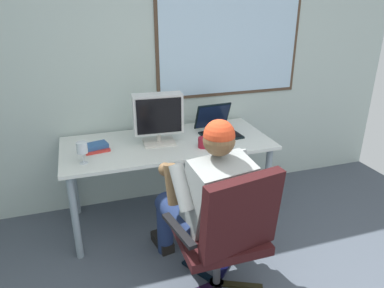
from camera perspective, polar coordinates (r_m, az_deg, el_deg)
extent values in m
cube|color=#B2C3BC|center=(3.22, -3.27, 13.03)|extent=(4.55, 0.06, 2.58)
cube|color=#4C3828|center=(3.33, 6.24, 18.59)|extent=(1.38, 0.01, 1.29)
cube|color=silver|center=(3.33, 6.27, 18.58)|extent=(1.32, 0.02, 1.23)
cylinder|color=gray|center=(2.75, -18.17, -11.13)|extent=(0.05, 0.05, 0.69)
cylinder|color=gray|center=(3.09, 11.86, -6.45)|extent=(0.05, 0.05, 0.69)
cylinder|color=gray|center=(3.29, -18.40, -5.29)|extent=(0.05, 0.05, 0.69)
cylinder|color=gray|center=(3.58, 7.01, -1.92)|extent=(0.05, 0.05, 0.69)
cube|color=silver|center=(2.93, -3.95, 0.10)|extent=(1.68, 0.76, 0.03)
cube|color=black|center=(2.61, 7.56, -21.44)|extent=(0.30, 0.17, 0.02)
cube|color=black|center=(2.72, 5.19, -19.18)|extent=(0.25, 0.26, 0.02)
cube|color=black|center=(2.68, 1.20, -19.73)|extent=(0.19, 0.29, 0.02)
cylinder|color=black|center=(2.61, 3.91, -21.27)|extent=(0.10, 0.10, 0.02)
cylinder|color=#3F3F44|center=(2.48, 4.03, -17.99)|extent=(0.05, 0.05, 0.37)
cube|color=black|center=(2.35, 4.17, -14.17)|extent=(0.52, 0.52, 0.06)
cube|color=black|center=(2.04, 7.92, -11.27)|extent=(0.51, 0.20, 0.49)
cube|color=black|center=(2.42, 9.94, -9.62)|extent=(0.12, 0.37, 0.02)
cube|color=black|center=(2.16, -2.18, -13.55)|extent=(0.12, 0.37, 0.02)
cylinder|color=navy|center=(2.59, 4.21, -9.60)|extent=(0.23, 0.48, 0.15)
cylinder|color=navy|center=(2.87, 1.59, -11.24)|extent=(0.12, 0.12, 0.44)
cube|color=black|center=(3.02, 0.97, -13.54)|extent=(0.14, 0.25, 0.08)
cylinder|color=navy|center=(2.45, -2.22, -11.51)|extent=(0.23, 0.48, 0.15)
cylinder|color=navy|center=(2.75, -4.34, -12.98)|extent=(0.12, 0.12, 0.44)
cube|color=black|center=(2.90, -4.74, -15.28)|extent=(0.14, 0.25, 0.08)
cube|color=#919795|center=(2.23, 4.07, -8.14)|extent=(0.43, 0.39, 0.52)
sphere|color=brown|center=(2.06, 4.35, 0.62)|extent=(0.19, 0.19, 0.19)
sphere|color=#D64221|center=(2.05, 4.37, 1.40)|extent=(0.19, 0.19, 0.19)
cylinder|color=#919795|center=(2.33, 8.05, -4.34)|extent=(0.12, 0.19, 0.29)
cylinder|color=brown|center=(2.46, 6.65, -6.41)|extent=(0.11, 0.21, 0.26)
sphere|color=brown|center=(2.50, 6.11, -6.56)|extent=(0.09, 0.09, 0.09)
cylinder|color=#919795|center=(2.12, -1.65, -6.95)|extent=(0.13, 0.24, 0.28)
cylinder|color=brown|center=(2.26, -3.28, -6.44)|extent=(0.10, 0.14, 0.27)
sphere|color=brown|center=(2.30, -4.29, -4.06)|extent=(0.09, 0.09, 0.09)
cube|color=beige|center=(2.90, -5.31, 0.34)|extent=(0.26, 0.22, 0.02)
cylinder|color=beige|center=(2.89, -5.34, 1.18)|extent=(0.04, 0.04, 0.07)
cube|color=silver|center=(2.82, -5.49, 4.86)|extent=(0.40, 0.15, 0.32)
cube|color=black|center=(2.76, -5.26, 4.45)|extent=(0.35, 0.03, 0.28)
cube|color=black|center=(3.05, 4.65, 1.43)|extent=(0.33, 0.28, 0.02)
cube|color=black|center=(3.04, 4.65, 1.60)|extent=(0.30, 0.25, 0.00)
cube|color=black|center=(3.15, 3.30, 4.54)|extent=(0.32, 0.12, 0.23)
cube|color=#0F1933|center=(3.15, 3.37, 4.44)|extent=(0.30, 0.11, 0.21)
cylinder|color=silver|center=(2.66, -16.87, -2.92)|extent=(0.06, 0.06, 0.00)
cylinder|color=silver|center=(2.64, -16.97, -2.12)|extent=(0.01, 0.01, 0.08)
cylinder|color=silver|center=(2.61, -17.16, -0.56)|extent=(0.08, 0.08, 0.08)
cylinder|color=#4E0516|center=(2.62, -17.11, -0.97)|extent=(0.07, 0.07, 0.04)
cube|color=red|center=(2.84, -14.99, -0.84)|extent=(0.20, 0.16, 0.02)
cube|color=#2D5793|center=(2.84, -15.15, -0.27)|extent=(0.20, 0.15, 0.03)
cylinder|color=maroon|center=(2.80, 1.78, 0.25)|extent=(0.08, 0.08, 0.08)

